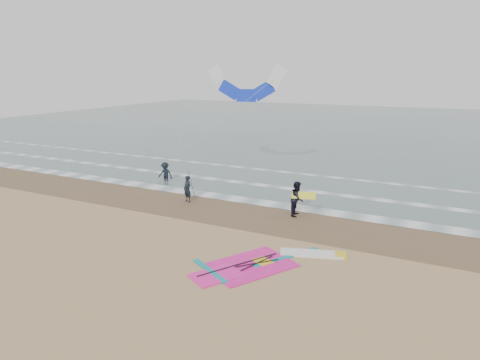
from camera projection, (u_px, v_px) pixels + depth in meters
The scene contains 11 objects.
ground at pixel (195, 254), 18.90m from camera, with size 120.00×120.00×0.00m, color tan.
sea_water at pixel (377, 128), 60.51m from camera, with size 120.00×80.00×0.02m, color #47605E.
wet_sand_band at pixel (252, 214), 24.10m from camera, with size 120.00×5.00×0.01m, color brown.
foam_waterline at pixel (281, 194), 27.95m from camera, with size 120.00×9.15×0.02m.
windsurf_rig at pixel (268, 262), 17.96m from camera, with size 5.87×5.56×0.14m.
person_standing at pixel (187, 189), 26.21m from camera, with size 0.60×0.40×1.65m, color black.
person_walking at pixel (297, 199), 23.71m from camera, with size 0.95×0.74×1.95m, color black.
person_wading at pixel (165, 169), 31.18m from camera, with size 1.14×0.65×1.76m, color black.
held_pole at pixel (191, 183), 25.99m from camera, with size 0.17×0.86×1.82m.
carried_kiteboard at pixel (304, 195), 23.39m from camera, with size 1.30×0.51×0.39m.
surf_kite at pixel (246, 86), 32.00m from camera, with size 7.52×5.02×7.21m.
Camera 1 is at (9.61, -14.77, 7.85)m, focal length 32.00 mm.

